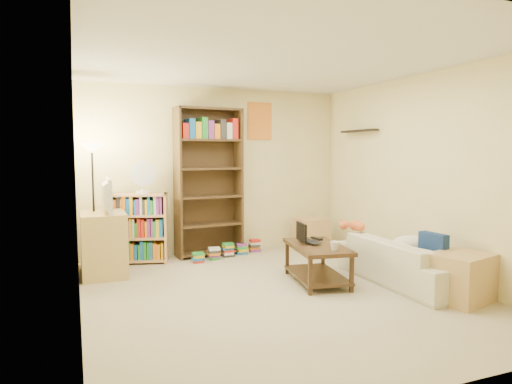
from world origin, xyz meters
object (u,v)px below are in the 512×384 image
laptop (313,241)px  tall_bookshelf (209,178)px  end_cabinet (460,278)px  television (102,196)px  tv_stand (104,244)px  floor_lamp (92,170)px  side_table (311,234)px  tabby_cat (354,226)px  sofa (403,261)px  desk_fan (143,177)px  coffee_table (317,258)px  mug (335,246)px  short_bookshelf (140,228)px

laptop → tall_bookshelf: tall_bookshelf is taller
tall_bookshelf → end_cabinet: 3.62m
television → tall_bookshelf: tall_bookshelf is taller
tv_stand → floor_lamp: bearing=124.8°
laptop → side_table: size_ratio=0.76×
tabby_cat → floor_lamp: size_ratio=0.25×
sofa → desk_fan: 3.55m
tall_bookshelf → tv_stand: bearing=-164.2°
coffee_table → floor_lamp: 2.98m
television → tall_bookshelf: 1.64m
mug → tall_bookshelf: bearing=110.6°
sofa → tabby_cat: 0.79m
tabby_cat → laptop: size_ratio=1.06×
tabby_cat → floor_lamp: floor_lamp is taller
sofa → tv_stand: bearing=63.4°
desk_fan → tv_stand: bearing=-141.6°
tabby_cat → mug: tabby_cat is taller
sofa → tv_stand: (-3.25, 1.66, 0.13)m
sofa → short_bookshelf: (-2.75, 2.15, 0.22)m
tv_stand → side_table: bearing=6.0°
television → end_cabinet: television is taller
tabby_cat → floor_lamp: (-3.13, 1.12, 0.72)m
coffee_table → short_bookshelf: bearing=145.2°
tv_stand → end_cabinet: bearing=-35.7°
short_bookshelf → tv_stand: bearing=-120.7°
tabby_cat → tall_bookshelf: size_ratio=0.19×
coffee_table → desk_fan: desk_fan is taller
sofa → side_table: (-0.15, 1.98, -0.01)m
short_bookshelf → laptop: bearing=-26.6°
television → desk_fan: desk_fan is taller
floor_lamp → television: bearing=-55.4°
tall_bookshelf → desk_fan: bearing=-177.1°
tv_stand → tall_bookshelf: (1.53, 0.57, 0.76)m
side_table → laptop: bearing=-118.0°
sofa → end_cabinet: size_ratio=2.99×
coffee_table → end_cabinet: bearing=-38.3°
tall_bookshelf → desk_fan: 0.98m
side_table → mug: bearing=-111.5°
sofa → short_bookshelf: size_ratio=1.84×
side_table → tall_bookshelf: bearing=170.6°
tall_bookshelf → side_table: 1.83m
coffee_table → side_table: (0.79, 1.59, -0.04)m
television → mug: bearing=-124.2°
sofa → television: size_ratio=2.44×
coffee_table → desk_fan: bearing=145.1°
sofa → end_cabinet: (0.10, -0.76, -0.01)m
tv_stand → end_cabinet: tv_stand is taller
mug → end_cabinet: (1.00, -0.82, -0.25)m
desk_fan → tall_bookshelf: bearing=7.6°
television → desk_fan: 0.74m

